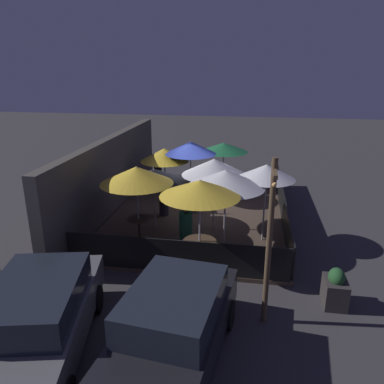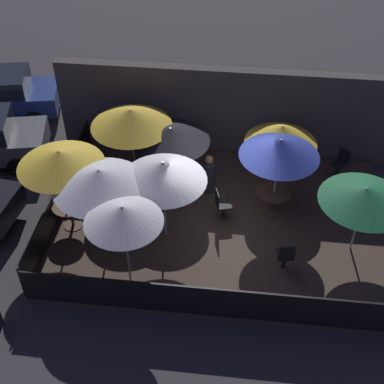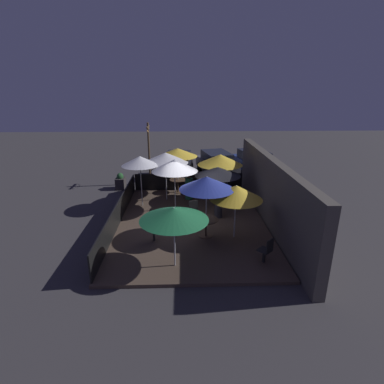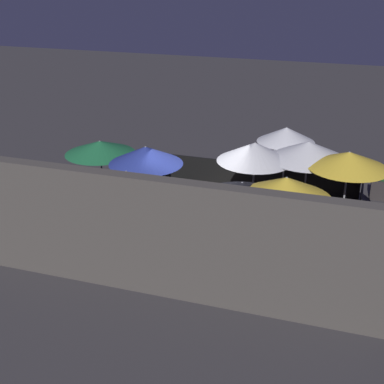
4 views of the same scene
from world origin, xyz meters
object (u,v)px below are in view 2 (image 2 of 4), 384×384
patio_chair_2 (340,162)px  patio_umbrella_1 (131,118)px  patio_umbrella_5 (365,195)px  patio_chair_0 (221,204)px  dining_table_0 (70,209)px  patio_umbrella_4 (163,171)px  patio_umbrella_3 (282,134)px  patron_1 (115,197)px  patio_umbrella_6 (123,214)px  patron_0 (208,175)px  dining_table_1 (135,164)px  patio_umbrella_0 (60,159)px  patio_umbrella_8 (100,178)px  patio_umbrella_7 (171,134)px  patio_chair_1 (285,255)px  patio_umbrella_2 (280,148)px  dining_table_2 (274,196)px

patio_chair_2 → patio_umbrella_1: bearing=-35.0°
patio_umbrella_1 → patio_umbrella_5: 6.44m
patio_umbrella_5 → patio_chair_0: (-3.42, 0.77, -1.33)m
dining_table_0 → patio_umbrella_4: bearing=-2.3°
patio_umbrella_3 → patio_chair_2: (1.88, 0.74, -1.36)m
patron_1 → patio_umbrella_1: bearing=-58.6°
patio_chair_0 → patio_umbrella_1: bearing=135.7°
patio_umbrella_6 → patron_0: (1.56, 3.61, -1.70)m
patio_umbrella_4 → dining_table_1: patio_umbrella_4 is taller
patio_umbrella_5 → patron_1: 6.45m
patio_umbrella_3 → patio_chair_2: bearing=21.5°
patio_umbrella_3 → patio_chair_0: size_ratio=2.28×
patio_umbrella_0 → patio_umbrella_8: 1.28m
patio_umbrella_5 → patio_umbrella_7: (-4.94, 1.93, 0.01)m
patio_umbrella_1 → patio_chair_0: size_ratio=2.60×
patio_umbrella_1 → dining_table_0: size_ratio=2.60×
patio_umbrella_1 → patio_umbrella_4: (1.24, -2.25, 0.03)m
dining_table_1 → patio_chair_1: (4.32, -3.07, -0.07)m
patio_umbrella_8 → dining_table_1: size_ratio=3.34×
patio_umbrella_8 → patron_1: size_ratio=1.84×
patio_chair_2 → patio_umbrella_2: bearing=-0.0°
dining_table_2 → patron_0: bearing=159.2°
patio_umbrella_4 → patio_umbrella_6: patio_umbrella_6 is taller
dining_table_1 → patio_chair_2: size_ratio=0.82×
patio_chair_2 → dining_table_1: bearing=-35.0°
dining_table_2 → patio_umbrella_5: bearing=-30.0°
patio_umbrella_8 → patio_chair_1: bearing=-4.3°
patio_umbrella_0 → patio_umbrella_2: bearing=12.2°
patio_umbrella_0 → patio_chair_2: bearing=22.3°
dining_table_2 → patio_chair_2: bearing=43.1°
patio_umbrella_3 → patio_chair_1: (0.20, -3.18, -1.35)m
patio_umbrella_7 → patio_chair_2: 5.18m
patio_umbrella_4 → patio_umbrella_7: size_ratio=1.14×
patron_1 → dining_table_2: bearing=-132.2°
patio_umbrella_1 → dining_table_0: bearing=-121.5°
patio_umbrella_0 → patio_umbrella_4: size_ratio=1.01×
patio_chair_2 → patio_umbrella_5: bearing=48.0°
patio_chair_1 → patio_umbrella_4: bearing=67.1°
patio_umbrella_5 → patron_1: bearing=174.5°
dining_table_2 → patron_0: (-1.84, 0.70, -0.02)m
patron_0 → patio_umbrella_8: bearing=58.7°
patio_umbrella_7 → patio_umbrella_8: 2.84m
patio_umbrella_4 → patio_umbrella_2: bearing=24.2°
patron_0 → patron_1: bearing=40.4°
patio_umbrella_2 → patron_0: 2.56m
dining_table_1 → patio_chair_1: size_ratio=0.81×
patio_umbrella_1 → patio_chair_1: bearing=-35.4°
patio_umbrella_0 → patio_umbrella_2: (5.34, 1.15, -0.07)m
patio_umbrella_8 → patio_chair_0: size_ratio=2.67×
patio_umbrella_0 → patio_umbrella_7: (2.44, 1.91, -0.42)m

